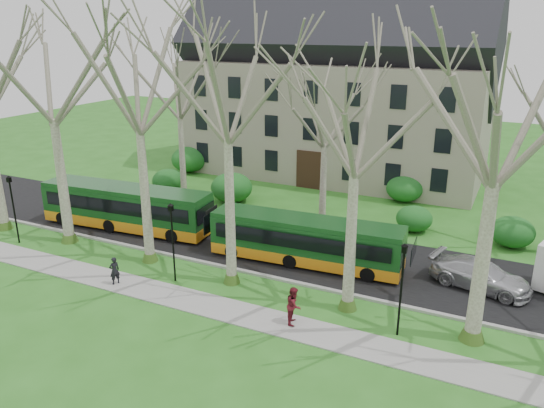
# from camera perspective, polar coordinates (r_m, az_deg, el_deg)

# --- Properties ---
(ground) EXTENTS (120.00, 120.00, 0.00)m
(ground) POSITION_cam_1_polar(r_m,az_deg,el_deg) (27.33, 1.32, -9.89)
(ground) COLOR #2B6B1E
(ground) RESTS_ON ground
(sidewalk) EXTENTS (70.00, 2.00, 0.06)m
(sidewalk) POSITION_cam_1_polar(r_m,az_deg,el_deg) (25.36, -1.09, -12.26)
(sidewalk) COLOR gray
(sidewalk) RESTS_ON ground
(road) EXTENTS (80.00, 8.00, 0.06)m
(road) POSITION_cam_1_polar(r_m,az_deg,el_deg) (31.88, 5.47, -5.53)
(road) COLOR black
(road) RESTS_ON ground
(curb) EXTENTS (80.00, 0.25, 0.14)m
(curb) POSITION_cam_1_polar(r_m,az_deg,el_deg) (28.51, 2.59, -8.46)
(curb) COLOR #A5A39E
(curb) RESTS_ON ground
(building) EXTENTS (26.50, 12.20, 16.00)m
(building) POSITION_cam_1_polar(r_m,az_deg,el_deg) (48.78, 6.90, 12.71)
(building) COLOR gray
(building) RESTS_ON ground
(tree_row_verge) EXTENTS (49.00, 7.00, 14.00)m
(tree_row_verge) POSITION_cam_1_polar(r_m,az_deg,el_deg) (25.01, 1.73, 4.64)
(tree_row_verge) COLOR gray
(tree_row_verge) RESTS_ON ground
(tree_row_far) EXTENTS (33.00, 7.00, 12.00)m
(tree_row_far) POSITION_cam_1_polar(r_m,az_deg,el_deg) (35.43, 6.91, 7.07)
(tree_row_far) COLOR gray
(tree_row_far) RESTS_ON ground
(lamp_row) EXTENTS (36.22, 0.22, 4.30)m
(lamp_row) POSITION_cam_1_polar(r_m,az_deg,el_deg) (25.36, 0.41, -5.76)
(lamp_row) COLOR black
(lamp_row) RESTS_ON ground
(hedges) EXTENTS (30.60, 8.60, 2.00)m
(hedges) POSITION_cam_1_polar(r_m,az_deg,el_deg) (40.54, 3.60, 1.36)
(hedges) COLOR #175220
(hedges) RESTS_ON ground
(bus_lead) EXTENTS (12.05, 3.43, 2.97)m
(bus_lead) POSITION_cam_1_polar(r_m,az_deg,el_deg) (36.68, -15.41, -0.30)
(bus_lead) COLOR #14461A
(bus_lead) RESTS_ON road
(bus_follow) EXTENTS (11.15, 3.03, 2.75)m
(bus_follow) POSITION_cam_1_polar(r_m,az_deg,el_deg) (30.31, 3.63, -3.91)
(bus_follow) COLOR #14461A
(bus_follow) RESTS_ON road
(sedan) EXTENTS (5.42, 3.18, 1.48)m
(sedan) POSITION_cam_1_polar(r_m,az_deg,el_deg) (29.70, 21.49, -7.11)
(sedan) COLOR #B6B6BB
(sedan) RESTS_ON road
(pedestrian_a) EXTENTS (0.56, 0.65, 1.52)m
(pedestrian_a) POSITION_cam_1_polar(r_m,az_deg,el_deg) (29.28, -16.58, -6.88)
(pedestrian_a) COLOR black
(pedestrian_a) RESTS_ON sidewalk
(pedestrian_b) EXTENTS (0.89, 1.02, 1.79)m
(pedestrian_b) POSITION_cam_1_polar(r_m,az_deg,el_deg) (24.60, 2.38, -10.83)
(pedestrian_b) COLOR maroon
(pedestrian_b) RESTS_ON sidewalk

